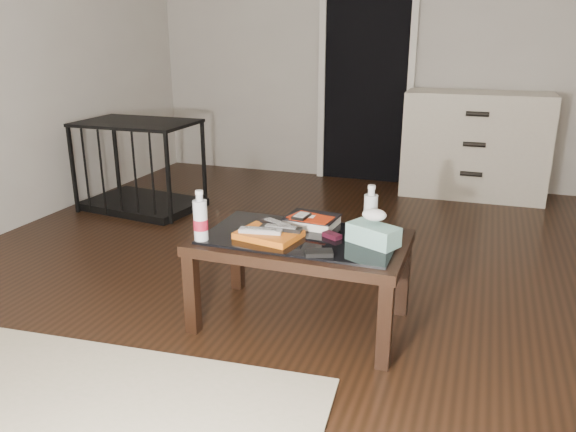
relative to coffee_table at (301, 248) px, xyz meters
name	(u,v)px	position (x,y,z in m)	size (l,w,h in m)	color
ground	(338,286)	(0.07, 0.47, -0.40)	(5.00, 5.00, 0.00)	black
doorway	(366,72)	(-0.33, 2.93, 0.63)	(0.90, 0.08, 2.07)	black
coffee_table	(301,248)	(0.00, 0.00, 0.00)	(1.00, 0.60, 0.46)	black
dresser	(475,145)	(0.70, 2.70, 0.05)	(1.21, 0.54, 0.90)	beige
pet_crate	(141,180)	(-1.83, 1.39, -0.17)	(0.97, 0.71, 0.71)	black
magazines	(269,235)	(-0.14, -0.08, 0.08)	(0.28, 0.21, 0.03)	orange
remote_silver	(260,230)	(-0.17, -0.11, 0.11)	(0.20, 0.05, 0.02)	#A5A5AA
remote_black_front	(281,228)	(-0.09, -0.04, 0.11)	(0.20, 0.05, 0.02)	black
remote_black_back	(277,224)	(-0.13, 0.01, 0.11)	(0.20, 0.05, 0.02)	black
textbook	(312,221)	(0.00, 0.16, 0.09)	(0.25, 0.20, 0.05)	black
dvd_mailers	(309,217)	(0.00, 0.14, 0.11)	(0.19, 0.14, 0.01)	#B7290C
ipod	(302,216)	(-0.03, 0.11, 0.12)	(0.06, 0.10, 0.02)	black
flip_phone	(332,235)	(0.15, 0.02, 0.08)	(0.09, 0.05, 0.02)	black
wallet	(319,253)	(0.15, -0.21, 0.07)	(0.12, 0.07, 0.02)	black
water_bottle_left	(200,215)	(-0.42, -0.21, 0.18)	(0.07, 0.07, 0.24)	silver
water_bottle_right	(371,209)	(0.30, 0.14, 0.18)	(0.07, 0.07, 0.24)	silver
tissue_box	(373,235)	(0.34, 0.00, 0.11)	(0.23, 0.12, 0.09)	teal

